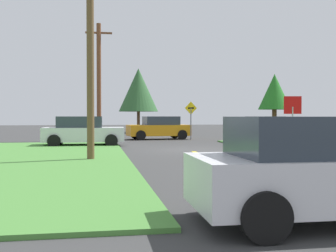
{
  "coord_description": "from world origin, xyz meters",
  "views": [
    {
      "loc": [
        -4.36,
        -19.64,
        1.62
      ],
      "look_at": [
        -0.58,
        2.55,
        1.1
      ],
      "focal_mm": 44.57,
      "sensor_mm": 36.0,
      "label": 1
    }
  ],
  "objects_px": {
    "utility_pole_near": "(90,45)",
    "pine_tree_center": "(138,90)",
    "parked_car_near_building": "(83,131)",
    "car_on_crossroad": "(263,129)",
    "stop_sign": "(293,112)",
    "direction_sign": "(191,116)",
    "car_approaching_junction": "(159,128)",
    "utility_pole_mid": "(99,80)",
    "car_behind_on_main_road": "(330,170)",
    "oak_tree_left": "(275,92)"
  },
  "relations": [
    {
      "from": "car_behind_on_main_road",
      "to": "utility_pole_mid",
      "type": "bearing_deg",
      "value": 99.02
    },
    {
      "from": "car_on_crossroad",
      "to": "pine_tree_center",
      "type": "xyz_separation_m",
      "value": [
        -6.73,
        15.29,
        3.44
      ]
    },
    {
      "from": "parked_car_near_building",
      "to": "car_on_crossroad",
      "type": "height_order",
      "value": "same"
    },
    {
      "from": "car_approaching_junction",
      "to": "car_behind_on_main_road",
      "type": "xyz_separation_m",
      "value": [
        -0.82,
        -23.33,
        -0.0
      ]
    },
    {
      "from": "parked_car_near_building",
      "to": "oak_tree_left",
      "type": "distance_m",
      "value": 19.83
    },
    {
      "from": "utility_pole_near",
      "to": "utility_pole_mid",
      "type": "height_order",
      "value": "utility_pole_near"
    },
    {
      "from": "stop_sign",
      "to": "direction_sign",
      "type": "bearing_deg",
      "value": -64.65
    },
    {
      "from": "car_on_crossroad",
      "to": "utility_pole_mid",
      "type": "distance_m",
      "value": 11.51
    },
    {
      "from": "stop_sign",
      "to": "direction_sign",
      "type": "height_order",
      "value": "direction_sign"
    },
    {
      "from": "car_on_crossroad",
      "to": "utility_pole_near",
      "type": "xyz_separation_m",
      "value": [
        -11.01,
        -10.59,
        3.4
      ]
    },
    {
      "from": "stop_sign",
      "to": "parked_car_near_building",
      "type": "height_order",
      "value": "stop_sign"
    },
    {
      "from": "oak_tree_left",
      "to": "pine_tree_center",
      "type": "height_order",
      "value": "pine_tree_center"
    },
    {
      "from": "utility_pole_near",
      "to": "car_behind_on_main_road",
      "type": "bearing_deg",
      "value": -68.46
    },
    {
      "from": "utility_pole_near",
      "to": "pine_tree_center",
      "type": "height_order",
      "value": "utility_pole_near"
    },
    {
      "from": "car_behind_on_main_road",
      "to": "car_approaching_junction",
      "type": "bearing_deg",
      "value": 88.63
    },
    {
      "from": "parked_car_near_building",
      "to": "direction_sign",
      "type": "bearing_deg",
      "value": 36.72
    },
    {
      "from": "car_approaching_junction",
      "to": "utility_pole_mid",
      "type": "height_order",
      "value": "utility_pole_mid"
    },
    {
      "from": "oak_tree_left",
      "to": "utility_pole_near",
      "type": "bearing_deg",
      "value": -129.28
    },
    {
      "from": "car_on_crossroad",
      "to": "pine_tree_center",
      "type": "relative_size",
      "value": 0.67
    },
    {
      "from": "car_approaching_junction",
      "to": "oak_tree_left",
      "type": "height_order",
      "value": "oak_tree_left"
    },
    {
      "from": "stop_sign",
      "to": "car_on_crossroad",
      "type": "relative_size",
      "value": 0.61
    },
    {
      "from": "car_on_crossroad",
      "to": "oak_tree_left",
      "type": "relative_size",
      "value": 0.8
    },
    {
      "from": "car_on_crossroad",
      "to": "parked_car_near_building",
      "type": "bearing_deg",
      "value": 92.64
    },
    {
      "from": "stop_sign",
      "to": "oak_tree_left",
      "type": "height_order",
      "value": "oak_tree_left"
    },
    {
      "from": "car_on_crossroad",
      "to": "utility_pole_mid",
      "type": "height_order",
      "value": "utility_pole_mid"
    },
    {
      "from": "pine_tree_center",
      "to": "car_approaching_junction",
      "type": "bearing_deg",
      "value": -88.65
    },
    {
      "from": "car_approaching_junction",
      "to": "car_behind_on_main_road",
      "type": "distance_m",
      "value": 23.35
    },
    {
      "from": "parked_car_near_building",
      "to": "car_behind_on_main_road",
      "type": "distance_m",
      "value": 17.8
    },
    {
      "from": "car_on_crossroad",
      "to": "utility_pole_near",
      "type": "height_order",
      "value": "utility_pole_near"
    },
    {
      "from": "direction_sign",
      "to": "car_on_crossroad",
      "type": "bearing_deg",
      "value": -27.37
    },
    {
      "from": "car_approaching_junction",
      "to": "utility_pole_mid",
      "type": "xyz_separation_m",
      "value": [
        -4.2,
        -0.36,
        3.28
      ]
    },
    {
      "from": "stop_sign",
      "to": "parked_car_near_building",
      "type": "distance_m",
      "value": 11.01
    },
    {
      "from": "car_on_crossroad",
      "to": "utility_pole_near",
      "type": "relative_size",
      "value": 0.53
    },
    {
      "from": "oak_tree_left",
      "to": "direction_sign",
      "type": "bearing_deg",
      "value": -145.27
    },
    {
      "from": "car_approaching_junction",
      "to": "car_on_crossroad",
      "type": "relative_size",
      "value": 1.06
    },
    {
      "from": "car_on_crossroad",
      "to": "direction_sign",
      "type": "xyz_separation_m",
      "value": [
        -4.36,
        2.26,
        0.85
      ]
    },
    {
      "from": "utility_pole_mid",
      "to": "car_behind_on_main_road",
      "type": "bearing_deg",
      "value": -81.62
    },
    {
      "from": "car_on_crossroad",
      "to": "oak_tree_left",
      "type": "height_order",
      "value": "oak_tree_left"
    },
    {
      "from": "stop_sign",
      "to": "direction_sign",
      "type": "xyz_separation_m",
      "value": [
        -2.76,
        9.66,
        -0.19
      ]
    },
    {
      "from": "car_approaching_junction",
      "to": "utility_pole_near",
      "type": "height_order",
      "value": "utility_pole_near"
    },
    {
      "from": "utility_pole_mid",
      "to": "direction_sign",
      "type": "height_order",
      "value": "utility_pole_mid"
    },
    {
      "from": "pine_tree_center",
      "to": "car_behind_on_main_road",
      "type": "bearing_deg",
      "value": -90.87
    },
    {
      "from": "car_approaching_junction",
      "to": "direction_sign",
      "type": "xyz_separation_m",
      "value": [
        2.08,
        -0.99,
        0.84
      ]
    },
    {
      "from": "parked_car_near_building",
      "to": "stop_sign",
      "type": "bearing_deg",
      "value": -23.26
    },
    {
      "from": "car_approaching_junction",
      "to": "car_behind_on_main_road",
      "type": "height_order",
      "value": "same"
    },
    {
      "from": "pine_tree_center",
      "to": "oak_tree_left",
      "type": "bearing_deg",
      "value": -31.36
    },
    {
      "from": "car_on_crossroad",
      "to": "direction_sign",
      "type": "height_order",
      "value": "direction_sign"
    },
    {
      "from": "car_behind_on_main_road",
      "to": "car_on_crossroad",
      "type": "bearing_deg",
      "value": 70.74
    },
    {
      "from": "car_behind_on_main_road",
      "to": "pine_tree_center",
      "type": "bearing_deg",
      "value": 89.77
    },
    {
      "from": "stop_sign",
      "to": "car_behind_on_main_road",
      "type": "xyz_separation_m",
      "value": [
        -5.66,
        -12.68,
        -1.03
      ]
    }
  ]
}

